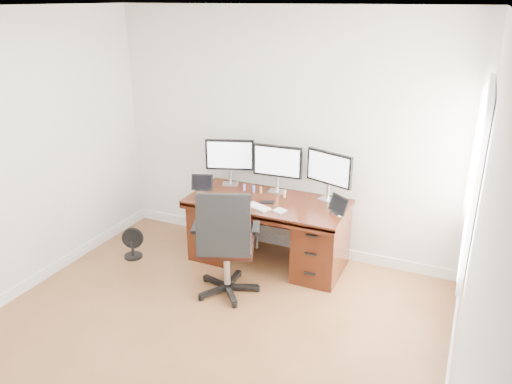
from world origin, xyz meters
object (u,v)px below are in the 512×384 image
at_px(keyboard, 258,207).
at_px(office_chair, 226,261).
at_px(desk, 268,229).
at_px(monitor_center, 277,163).
at_px(floor_fan, 132,244).

bearing_deg(keyboard, office_chair, -79.37).
height_order(desk, keyboard, keyboard).
relative_size(monitor_center, keyboard, 2.09).
bearing_deg(office_chair, floor_fan, 147.82).
distance_m(floor_fan, keyboard, 1.57).
bearing_deg(monitor_center, office_chair, -99.52).
bearing_deg(keyboard, monitor_center, 110.60).
relative_size(floor_fan, keyboard, 1.33).
height_order(floor_fan, keyboard, keyboard).
relative_size(desk, office_chair, 1.50).
bearing_deg(monitor_center, floor_fan, -154.43).
height_order(desk, floor_fan, desk).
bearing_deg(desk, floor_fan, -159.11).
distance_m(monitor_center, keyboard, 0.59).
height_order(monitor_center, keyboard, monitor_center).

